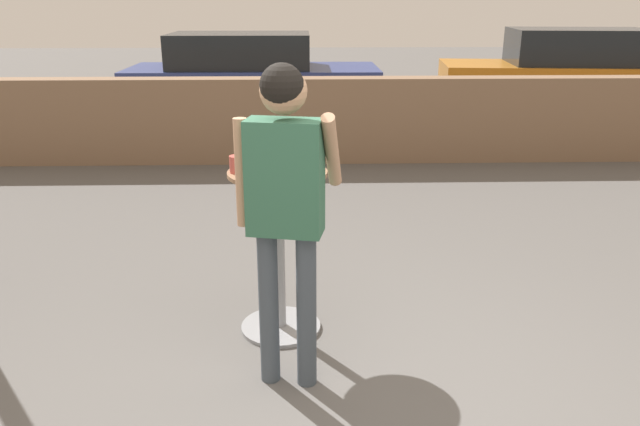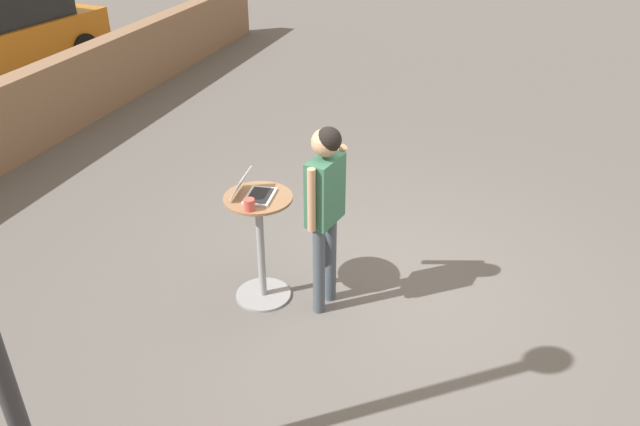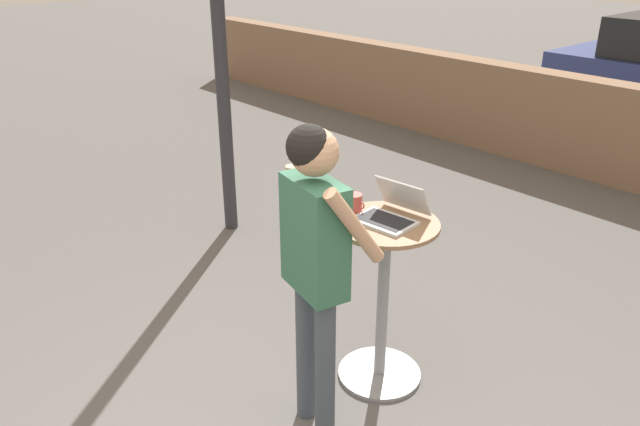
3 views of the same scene
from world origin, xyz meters
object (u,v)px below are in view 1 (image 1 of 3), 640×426
object	(u,v)px
parked_car_further_down	(566,75)
cafe_table	(279,244)
coffee_mug	(238,164)
standing_person	(285,189)
laptop	(276,162)
parked_car_near_street	(250,76)

from	to	relation	value
parked_car_further_down	cafe_table	bearing A→B (deg)	-123.38
cafe_table	coffee_mug	distance (m)	0.58
coffee_mug	parked_car_further_down	bearing A→B (deg)	55.43
cafe_table	parked_car_further_down	size ratio (longest dim) A/B	0.25
standing_person	laptop	bearing A→B (deg)	96.10
parked_car_further_down	parked_car_near_street	bearing A→B (deg)	177.88
cafe_table	parked_car_further_down	xyz separation A→B (m)	(4.78, 7.25, 0.19)
coffee_mug	parked_car_further_down	world-z (taller)	parked_car_further_down
parked_car_near_street	cafe_table	bearing A→B (deg)	-84.32
cafe_table	coffee_mug	world-z (taller)	coffee_mug
laptop	coffee_mug	size ratio (longest dim) A/B	2.89
laptop	parked_car_near_street	world-z (taller)	parked_car_near_street
standing_person	parked_car_near_street	size ratio (longest dim) A/B	0.41
cafe_table	laptop	bearing A→B (deg)	99.16
laptop	coffee_mug	distance (m)	0.24
parked_car_further_down	laptop	bearing A→B (deg)	-123.57
laptop	parked_car_further_down	distance (m)	8.66
cafe_table	coffee_mug	size ratio (longest dim) A/B	8.18
laptop	parked_car_further_down	bearing A→B (deg)	56.43
coffee_mug	parked_car_further_down	size ratio (longest dim) A/B	0.03
standing_person	parked_car_further_down	xyz separation A→B (m)	(4.71, 7.85, -0.36)
laptop	parked_car_near_street	distance (m)	7.46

